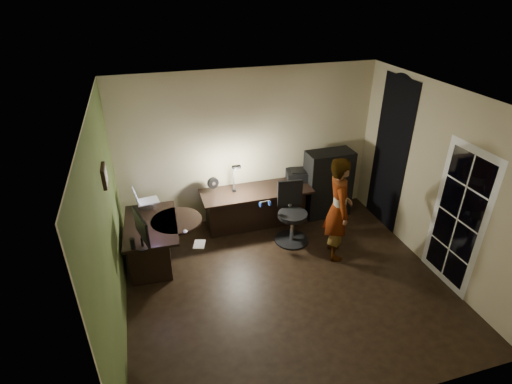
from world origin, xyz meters
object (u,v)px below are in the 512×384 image
object	(u,v)px
desk_left	(153,243)
monitor	(141,236)
office_chair	(293,215)
person	(338,209)
cabinet	(328,184)
desk_right	(256,208)

from	to	relation	value
desk_left	monitor	distance (m)	0.76
office_chair	person	size ratio (longest dim) A/B	0.61
monitor	person	size ratio (longest dim) A/B	0.33
cabinet	person	bearing A→B (deg)	-110.20
office_chair	monitor	bearing A→B (deg)	-162.24
cabinet	desk_left	bearing A→B (deg)	-170.55
person	monitor	bearing A→B (deg)	102.85
desk_left	monitor	bearing A→B (deg)	-101.07
desk_left	cabinet	size ratio (longest dim) A/B	1.00
office_chair	person	bearing A→B (deg)	-39.34
office_chair	person	xyz separation A→B (m)	(0.52, -0.53, 0.33)
desk_right	cabinet	world-z (taller)	cabinet
desk_right	office_chair	xyz separation A→B (m)	(0.44, -0.62, 0.15)
monitor	office_chair	distance (m)	2.45
monitor	desk_right	bearing A→B (deg)	14.63
office_chair	cabinet	bearing A→B (deg)	41.68
desk_left	person	xyz separation A→B (m)	(2.77, -0.59, 0.48)
desk_right	person	world-z (taller)	person
desk_right	cabinet	xyz separation A→B (m)	(1.37, 0.04, 0.27)
desk_right	office_chair	bearing A→B (deg)	-55.13
person	desk_left	bearing A→B (deg)	91.89
desk_left	office_chair	world-z (taller)	office_chair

